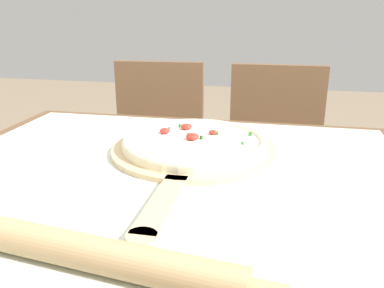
# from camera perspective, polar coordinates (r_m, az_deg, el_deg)

# --- Properties ---
(dining_table) EXTENTS (1.11, 0.90, 0.76)m
(dining_table) POSITION_cam_1_polar(r_m,az_deg,el_deg) (0.93, -3.16, -11.14)
(dining_table) COLOR brown
(dining_table) RESTS_ON ground_plane
(towel_cloth) EXTENTS (1.03, 0.82, 0.00)m
(towel_cloth) POSITION_cam_1_polar(r_m,az_deg,el_deg) (0.88, -3.31, -3.95)
(towel_cloth) COLOR silver
(towel_cloth) RESTS_ON dining_table
(pizza_peel) EXTENTS (0.40, 0.63, 0.01)m
(pizza_peel) POSITION_cam_1_polar(r_m,az_deg,el_deg) (0.96, 0.08, -1.22)
(pizza_peel) COLOR #D6B784
(pizza_peel) RESTS_ON towel_cloth
(pizza) EXTENTS (0.35, 0.35, 0.03)m
(pizza) POSITION_cam_1_polar(r_m,az_deg,el_deg) (0.98, 0.34, 0.28)
(pizza) COLOR beige
(pizza) RESTS_ON pizza_peel
(rolling_pin) EXTENTS (0.46, 0.10, 0.05)m
(rolling_pin) POSITION_cam_1_polar(r_m,az_deg,el_deg) (0.56, -11.32, -15.38)
(rolling_pin) COLOR tan
(rolling_pin) RESTS_ON towel_cloth
(chair_left) EXTENTS (0.42, 0.42, 0.88)m
(chair_left) POSITION_cam_1_polar(r_m,az_deg,el_deg) (1.75, -5.04, -1.12)
(chair_left) COLOR brown
(chair_left) RESTS_ON ground_plane
(chair_right) EXTENTS (0.40, 0.40, 0.88)m
(chair_right) POSITION_cam_1_polar(r_m,az_deg,el_deg) (1.68, 11.38, -2.25)
(chair_right) COLOR brown
(chair_right) RESTS_ON ground_plane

